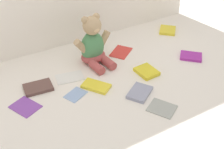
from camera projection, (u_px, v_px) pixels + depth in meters
ground_plane at (99, 82)px, 1.55m from camera, size 3.20×3.20×0.00m
teddy_bear at (93, 45)px, 1.64m from camera, size 0.23×0.21×0.27m
book_case_0 at (121, 52)px, 1.77m from camera, size 0.16×0.16×0.01m
book_case_1 at (147, 72)px, 1.60m from camera, size 0.10×0.12×0.02m
book_case_2 at (140, 93)px, 1.46m from camera, size 0.15×0.14×0.02m
book_case_3 at (76, 94)px, 1.46m from camera, size 0.12×0.11×0.01m
book_case_4 at (96, 86)px, 1.50m from camera, size 0.14×0.16×0.01m
book_case_5 at (38, 87)px, 1.49m from camera, size 0.15×0.11×0.02m
book_case_6 at (25, 106)px, 1.39m from camera, size 0.14×0.15×0.01m
book_case_8 at (168, 30)px, 1.98m from camera, size 0.15×0.15×0.02m
book_case_9 at (70, 77)px, 1.57m from camera, size 0.15×0.11×0.01m
book_case_10 at (191, 56)px, 1.72m from camera, size 0.15×0.15×0.02m
book_case_11 at (162, 108)px, 1.38m from camera, size 0.15×0.15×0.01m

